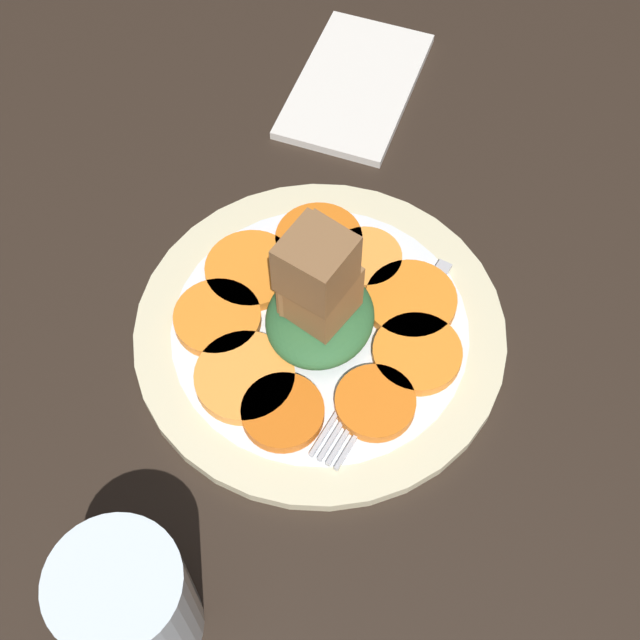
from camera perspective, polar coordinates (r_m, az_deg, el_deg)
name	(u,v)px	position (r cm, az deg, el deg)	size (l,w,h in cm)	color
table_slab	(320,341)	(69.37, 0.00, -1.34)	(120.00, 120.00, 2.00)	black
plate	(320,331)	(68.06, 0.00, -0.70)	(28.34, 28.34, 1.05)	beige
carrot_slice_0	(251,270)	(70.03, -4.44, 3.20)	(7.20, 7.20, 0.96)	orange
carrot_slice_1	(217,318)	(67.85, -6.58, 0.12)	(6.66, 6.66, 0.96)	orange
carrot_slice_2	(245,377)	(65.13, -4.84, -3.67)	(7.37, 7.37, 0.96)	#F99338
carrot_slice_3	(282,412)	(63.69, -2.42, -5.91)	(5.98, 5.98, 0.96)	orange
carrot_slice_4	(375,403)	(64.08, 3.55, -5.31)	(5.85, 5.85, 0.96)	orange
carrot_slice_5	(417,355)	(66.17, 6.20, -2.24)	(6.65, 6.65, 0.96)	orange
carrot_slice_6	(411,301)	(68.60, 5.84, 1.25)	(7.06, 7.06, 0.96)	orange
carrot_slice_7	(366,259)	(70.55, 2.97, 3.95)	(5.66, 5.66, 0.96)	#F99438
carrot_slice_8	(319,240)	(71.52, -0.07, 5.13)	(6.98, 6.98, 0.96)	orange
center_pile	(320,294)	(63.46, 0.00, 1.68)	(8.97, 8.07, 11.50)	#2D6033
fork	(385,361)	(66.02, 4.21, -2.66)	(19.49, 5.15, 0.40)	#B2B2B7
water_glass	(129,605)	(56.58, -12.15, -17.40)	(7.86, 7.86, 10.26)	silver
napkin	(355,85)	(84.84, 2.28, 14.79)	(17.01, 10.21, 0.80)	silver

